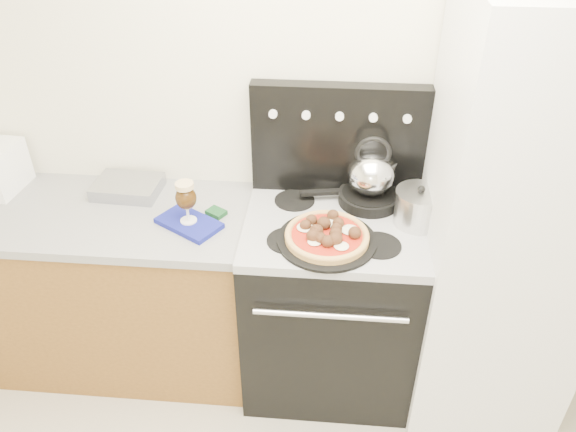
# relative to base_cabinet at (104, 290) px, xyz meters

# --- Properties ---
(room_shell) EXTENTS (3.52, 3.01, 2.52)m
(room_shell) POSITION_rel_base_cabinet_xyz_m (1.02, -0.91, 0.82)
(room_shell) COLOR #BFB39F
(room_shell) RESTS_ON ground
(base_cabinet) EXTENTS (1.45, 0.60, 0.86)m
(base_cabinet) POSITION_rel_base_cabinet_xyz_m (0.00, 0.00, 0.00)
(base_cabinet) COLOR brown
(base_cabinet) RESTS_ON ground
(countertop) EXTENTS (1.48, 0.63, 0.04)m
(countertop) POSITION_rel_base_cabinet_xyz_m (0.00, 0.00, 0.45)
(countertop) COLOR gray
(countertop) RESTS_ON base_cabinet
(stove_body) EXTENTS (0.76, 0.65, 0.88)m
(stove_body) POSITION_rel_base_cabinet_xyz_m (1.10, -0.02, 0.01)
(stove_body) COLOR black
(stove_body) RESTS_ON ground
(cooktop) EXTENTS (0.76, 0.65, 0.04)m
(cooktop) POSITION_rel_base_cabinet_xyz_m (1.10, -0.02, 0.47)
(cooktop) COLOR #ADADB2
(cooktop) RESTS_ON stove_body
(backguard) EXTENTS (0.76, 0.08, 0.50)m
(backguard) POSITION_rel_base_cabinet_xyz_m (1.10, 0.25, 0.74)
(backguard) COLOR black
(backguard) RESTS_ON cooktop
(fridge) EXTENTS (0.64, 0.68, 1.90)m
(fridge) POSITION_rel_base_cabinet_xyz_m (1.80, -0.05, 0.52)
(fridge) COLOR silver
(fridge) RESTS_ON ground
(foil_sheet) EXTENTS (0.31, 0.23, 0.06)m
(foil_sheet) POSITION_rel_base_cabinet_xyz_m (0.15, 0.16, 0.50)
(foil_sheet) COLOR silver
(foil_sheet) RESTS_ON countertop
(oven_mitt) EXTENTS (0.31, 0.27, 0.02)m
(oven_mitt) POSITION_rel_base_cabinet_xyz_m (0.49, -0.07, 0.48)
(oven_mitt) COLOR navy
(oven_mitt) RESTS_ON countertop
(beer_glass) EXTENTS (0.09, 0.09, 0.19)m
(beer_glass) POSITION_rel_base_cabinet_xyz_m (0.49, -0.07, 0.59)
(beer_glass) COLOR #321D08
(beer_glass) RESTS_ON oven_mitt
(pizza_pan) EXTENTS (0.47, 0.47, 0.01)m
(pizza_pan) POSITION_rel_base_cabinet_xyz_m (1.08, -0.16, 0.50)
(pizza_pan) COLOR black
(pizza_pan) RESTS_ON cooktop
(pizza) EXTENTS (0.37, 0.37, 0.05)m
(pizza) POSITION_rel_base_cabinet_xyz_m (1.08, -0.16, 0.53)
(pizza) COLOR tan
(pizza) RESTS_ON pizza_pan
(skillet) EXTENTS (0.31, 0.31, 0.05)m
(skillet) POSITION_rel_base_cabinet_xyz_m (1.25, 0.14, 0.51)
(skillet) COLOR black
(skillet) RESTS_ON cooktop
(tea_kettle) EXTENTS (0.24, 0.24, 0.23)m
(tea_kettle) POSITION_rel_base_cabinet_xyz_m (1.25, 0.14, 0.65)
(tea_kettle) COLOR silver
(tea_kettle) RESTS_ON skillet
(stock_pot) EXTENTS (0.22, 0.22, 0.14)m
(stock_pot) POSITION_rel_base_cabinet_xyz_m (1.45, 0.00, 0.56)
(stock_pot) COLOR silver
(stock_pot) RESTS_ON cooktop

